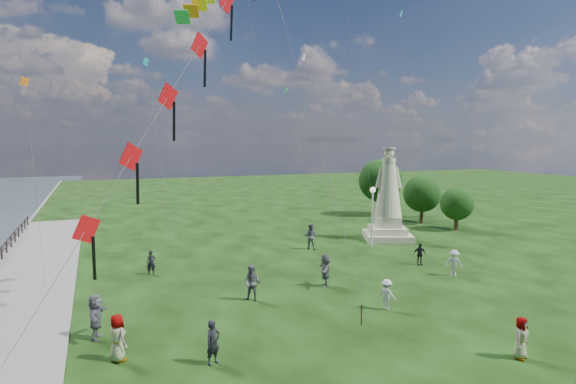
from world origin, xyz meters
name	(u,v)px	position (x,y,z in m)	size (l,w,h in m)	color
statue	(388,205)	(12.00, 18.26, 2.85)	(4.86, 4.86, 7.54)	#C2BA93
lamppost	(372,204)	(9.12, 16.04, 3.35)	(0.43, 0.43, 4.65)	silver
tree_row	(401,187)	(18.96, 26.30, 3.35)	(5.48, 13.88, 6.13)	#382314
person_0	(213,343)	(-6.48, 1.76, 0.82)	(0.60, 0.39, 1.65)	black
person_1	(252,283)	(-3.02, 7.85, 0.93)	(0.91, 0.56, 1.87)	#595960
person_2	(387,294)	(2.64, 4.26, 0.75)	(0.96, 0.50, 1.49)	silver
person_4	(521,338)	(4.34, -2.11, 0.81)	(0.79, 0.48, 1.61)	#595960
person_5	(96,317)	(-10.43, 5.79, 0.95)	(1.76, 0.76, 1.90)	#595960
person_6	(151,263)	(-7.26, 14.74, 0.75)	(0.55, 0.36, 1.50)	black
person_7	(310,236)	(4.62, 17.43, 0.97)	(0.95, 0.58, 1.95)	#595960
person_8	(454,263)	(9.63, 7.63, 0.80)	(1.04, 0.54, 1.61)	silver
person_9	(420,254)	(9.33, 10.52, 0.73)	(0.85, 0.44, 1.45)	black
person_10	(117,338)	(-9.70, 3.36, 0.88)	(0.86, 0.53, 1.77)	#595960
person_11	(325,270)	(1.51, 8.64, 0.93)	(1.73, 0.74, 1.86)	#595960
red_kite_train	(182,79)	(-6.89, 4.61, 10.58)	(11.01, 9.35, 17.07)	black
small_kites	(260,69)	(2.51, 22.71, 13.88)	(29.50, 19.71, 23.16)	teal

